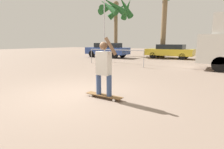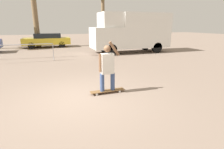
{
  "view_description": "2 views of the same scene",
  "coord_description": "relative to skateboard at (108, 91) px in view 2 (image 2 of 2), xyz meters",
  "views": [
    {
      "loc": [
        3.66,
        -3.69,
        1.54
      ],
      "look_at": [
        0.95,
        0.5,
        0.62
      ],
      "focal_mm": 28.0,
      "sensor_mm": 36.0,
      "label": 1
    },
    {
      "loc": [
        -0.74,
        -4.96,
        2.16
      ],
      "look_at": [
        1.24,
        0.62,
        0.47
      ],
      "focal_mm": 28.0,
      "sensor_mm": 36.0,
      "label": 2
    }
  ],
  "objects": [
    {
      "name": "skateboard",
      "position": [
        0.0,
        0.0,
        0.0
      ],
      "size": [
        1.14,
        0.23,
        0.09
      ],
      "color": "brown",
      "rests_on": "ground_plane"
    },
    {
      "name": "ground_plane",
      "position": [
        -0.91,
        -0.14,
        -0.08
      ],
      "size": [
        80.0,
        80.0,
        0.0
      ],
      "primitive_type": "plane",
      "color": "gray"
    },
    {
      "name": "parked_car_yellow",
      "position": [
        -1.86,
        13.73,
        0.65
      ],
      "size": [
        4.46,
        1.92,
        1.36
      ],
      "color": "black",
      "rests_on": "ground_plane"
    },
    {
      "name": "person_skateboarder",
      "position": [
        -0.0,
        -0.0,
        0.84
      ],
      "size": [
        0.68,
        0.22,
        1.59
      ],
      "color": "#384C7A",
      "rests_on": "skateboard"
    },
    {
      "name": "plaza_railing_segment",
      "position": [
        -3.57,
        6.34,
        0.83
      ],
      "size": [
        4.24,
        0.05,
        1.08
      ],
      "color": "#99999E",
      "rests_on": "ground_plane"
    },
    {
      "name": "camper_van",
      "position": [
        4.63,
        7.87,
        1.59
      ],
      "size": [
        6.23,
        2.17,
        3.06
      ],
      "color": "black",
      "rests_on": "ground_plane"
    }
  ]
}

